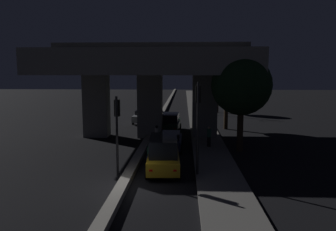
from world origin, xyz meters
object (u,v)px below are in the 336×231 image
object	(u,v)px
traffic_light_right_of_median	(198,113)
pedestrian_on_sidewalk	(209,136)
car_dark_green_third	(171,123)
motorcycle_white_filtering_far	(164,123)
motorcycle_red_filtering_mid	(157,135)
car_taxi_yellow_lead	(163,154)
traffic_light_left_of_median	(117,122)
motorcycle_blue_filtering_near	(149,155)
car_silver_lead_oncoming	(143,116)
street_lamp	(192,83)
car_dark_blue_second	(170,140)
car_white_second_oncoming	(150,109)

from	to	relation	value
traffic_light_right_of_median	pedestrian_on_sidewalk	bearing A→B (deg)	80.33
traffic_light_right_of_median	car_dark_green_third	bearing A→B (deg)	98.39
motorcycle_white_filtering_far	motorcycle_red_filtering_mid	bearing A→B (deg)	178.65
car_taxi_yellow_lead	car_dark_green_third	world-z (taller)	car_taxi_yellow_lead
traffic_light_left_of_median	motorcycle_blue_filtering_near	xyz separation A→B (m)	(1.59, 2.22, -2.52)
traffic_light_right_of_median	pedestrian_on_sidewalk	xyz separation A→B (m)	(1.19, 6.96, -2.70)
car_dark_green_third	car_silver_lead_oncoming	world-z (taller)	car_dark_green_third
motorcycle_white_filtering_far	street_lamp	bearing A→B (deg)	-13.36
traffic_light_left_of_median	car_silver_lead_oncoming	size ratio (longest dim) A/B	0.98
traffic_light_left_of_median	motorcycle_white_filtering_far	bearing A→B (deg)	83.99
motorcycle_blue_filtering_near	motorcycle_white_filtering_far	size ratio (longest dim) A/B	1.03
traffic_light_right_of_median	car_dark_blue_second	xyz separation A→B (m)	(-1.84, 6.40, -2.92)
car_taxi_yellow_lead	car_white_second_oncoming	distance (m)	27.88
motorcycle_red_filtering_mid	motorcycle_white_filtering_far	world-z (taller)	motorcycle_red_filtering_mid
pedestrian_on_sidewalk	motorcycle_red_filtering_mid	bearing A→B (deg)	154.31
traffic_light_right_of_median	motorcycle_red_filtering_mid	xyz separation A→B (m)	(-3.08, 9.02, -3.03)
car_dark_blue_second	car_white_second_oncoming	size ratio (longest dim) A/B	0.95
car_dark_blue_second	motorcycle_blue_filtering_near	xyz separation A→B (m)	(-1.14, -4.17, -0.13)
traffic_light_left_of_median	pedestrian_on_sidewalk	world-z (taller)	traffic_light_left_of_median
street_lamp	car_white_second_oncoming	size ratio (longest dim) A/B	1.69
car_dark_green_third	motorcycle_white_filtering_far	size ratio (longest dim) A/B	2.77
traffic_light_right_of_median	car_taxi_yellow_lead	bearing A→B (deg)	155.77
traffic_light_left_of_median	traffic_light_right_of_median	bearing A→B (deg)	-0.10
car_taxi_yellow_lead	car_dark_blue_second	xyz separation A→B (m)	(0.16, 5.51, -0.34)
car_white_second_oncoming	motorcycle_white_filtering_far	distance (m)	12.92
car_silver_lead_oncoming	pedestrian_on_sidewalk	distance (m)	14.78
motorcycle_blue_filtering_near	car_dark_green_third	bearing A→B (deg)	-0.88
car_taxi_yellow_lead	car_white_second_oncoming	bearing A→B (deg)	4.70
traffic_light_right_of_median	motorcycle_red_filtering_mid	distance (m)	10.00
motorcycle_red_filtering_mid	car_silver_lead_oncoming	bearing A→B (deg)	11.41
car_taxi_yellow_lead	pedestrian_on_sidewalk	xyz separation A→B (m)	(3.18, 6.07, -0.12)
traffic_light_left_of_median	car_white_second_oncoming	bearing A→B (deg)	92.13
pedestrian_on_sidewalk	car_taxi_yellow_lead	bearing A→B (deg)	-117.64
street_lamp	car_dark_green_third	bearing A→B (deg)	-99.08
car_silver_lead_oncoming	car_white_second_oncoming	world-z (taller)	car_silver_lead_oncoming
car_taxi_yellow_lead	car_silver_lead_oncoming	bearing A→B (deg)	8.00
traffic_light_right_of_median	car_dark_blue_second	bearing A→B (deg)	106.00
car_taxi_yellow_lead	car_silver_lead_oncoming	world-z (taller)	car_taxi_yellow_lead
traffic_light_left_of_median	car_dark_green_third	size ratio (longest dim) A/B	0.94
traffic_light_left_of_median	car_dark_blue_second	size ratio (longest dim) A/B	1.12
car_taxi_yellow_lead	motorcycle_white_filtering_far	xyz separation A→B (m)	(-0.91, 15.02, -0.49)
motorcycle_red_filtering_mid	pedestrian_on_sidewalk	bearing A→B (deg)	-117.38
street_lamp	car_silver_lead_oncoming	bearing A→B (deg)	-122.29
traffic_light_right_of_median	car_silver_lead_oncoming	xyz separation A→B (m)	(-5.65, 20.07, -2.91)
car_white_second_oncoming	motorcycle_red_filtering_mid	world-z (taller)	motorcycle_red_filtering_mid
car_white_second_oncoming	motorcycle_white_filtering_far	world-z (taller)	car_white_second_oncoming
street_lamp	motorcycle_blue_filtering_near	size ratio (longest dim) A/B	4.06
car_white_second_oncoming	car_dark_blue_second	bearing A→B (deg)	12.10
car_white_second_oncoming	motorcycle_blue_filtering_near	xyz separation A→B (m)	(2.66, -26.30, -0.11)
motorcycle_red_filtering_mid	motorcycle_white_filtering_far	xyz separation A→B (m)	(0.18, 6.90, -0.04)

